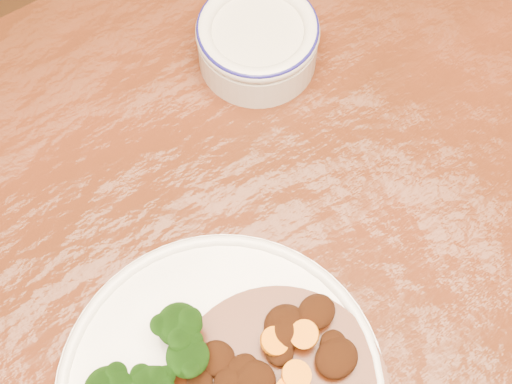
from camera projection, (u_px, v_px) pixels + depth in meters
dining_table at (301, 326)px, 0.71m from camera, size 1.57×1.02×0.75m
broccoli_florets at (143, 383)px, 0.57m from camera, size 0.13×0.08×0.05m
mince_stew at (285, 380)px, 0.59m from camera, size 0.19×0.19×0.03m
dip_bowl at (258, 41)px, 0.73m from camera, size 0.13×0.13×0.06m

